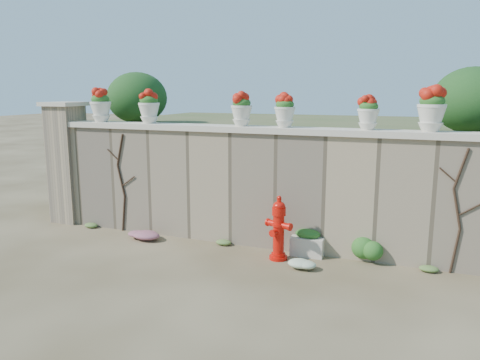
% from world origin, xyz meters
% --- Properties ---
extents(ground, '(80.00, 80.00, 0.00)m').
position_xyz_m(ground, '(0.00, 0.00, 0.00)').
color(ground, '#463923').
rests_on(ground, ground).
extents(stone_wall, '(8.00, 0.40, 2.00)m').
position_xyz_m(stone_wall, '(0.00, 1.80, 1.00)').
color(stone_wall, gray).
rests_on(stone_wall, ground).
extents(wall_cap, '(8.10, 0.52, 0.10)m').
position_xyz_m(wall_cap, '(0.00, 1.80, 2.05)').
color(wall_cap, beige).
rests_on(wall_cap, stone_wall).
extents(gate_pillar, '(0.72, 0.72, 2.48)m').
position_xyz_m(gate_pillar, '(-4.15, 1.80, 1.26)').
color(gate_pillar, gray).
rests_on(gate_pillar, ground).
extents(raised_fill, '(9.00, 6.00, 2.00)m').
position_xyz_m(raised_fill, '(0.00, 5.00, 1.00)').
color(raised_fill, '#384C23').
rests_on(raised_fill, ground).
extents(back_shrub_left, '(1.30, 1.30, 1.10)m').
position_xyz_m(back_shrub_left, '(-3.20, 3.00, 2.55)').
color(back_shrub_left, '#143814').
rests_on(back_shrub_left, raised_fill).
extents(back_shrub_right, '(1.30, 1.30, 1.10)m').
position_xyz_m(back_shrub_right, '(3.40, 3.00, 2.55)').
color(back_shrub_right, '#143814').
rests_on(back_shrub_right, raised_fill).
extents(vine_left, '(0.60, 0.04, 1.91)m').
position_xyz_m(vine_left, '(-2.67, 1.58, 0.99)').
color(vine_left, black).
rests_on(vine_left, ground).
extents(vine_right, '(0.60, 0.04, 1.91)m').
position_xyz_m(vine_right, '(3.23, 1.58, 0.99)').
color(vine_right, black).
rests_on(vine_right, ground).
extents(fire_hydrant, '(0.46, 0.32, 1.05)m').
position_xyz_m(fire_hydrant, '(0.61, 1.19, 0.53)').
color(fire_hydrant, red).
rests_on(fire_hydrant, ground).
extents(planter_box, '(0.55, 0.33, 0.45)m').
position_xyz_m(planter_box, '(1.01, 1.55, 0.21)').
color(planter_box, beige).
rests_on(planter_box, ground).
extents(green_shrub, '(0.52, 0.47, 0.50)m').
position_xyz_m(green_shrub, '(2.00, 1.55, 0.25)').
color(green_shrub, '#1E5119').
rests_on(green_shrub, ground).
extents(magenta_clump, '(0.79, 0.53, 0.21)m').
position_xyz_m(magenta_clump, '(-1.99, 1.28, 0.11)').
color(magenta_clump, '#C52784').
rests_on(magenta_clump, ground).
extents(white_flowers, '(0.53, 0.42, 0.19)m').
position_xyz_m(white_flowers, '(1.04, 0.95, 0.10)').
color(white_flowers, white).
rests_on(white_flowers, ground).
extents(urn_pot_0, '(0.41, 0.41, 0.64)m').
position_xyz_m(urn_pot_0, '(-3.24, 1.80, 2.41)').
color(urn_pot_0, beige).
rests_on(urn_pot_0, wall_cap).
extents(urn_pot_1, '(0.39, 0.39, 0.62)m').
position_xyz_m(urn_pot_1, '(-2.14, 1.80, 2.41)').
color(urn_pot_1, beige).
rests_on(urn_pot_1, wall_cap).
extents(urn_pot_2, '(0.37, 0.37, 0.57)m').
position_xyz_m(urn_pot_2, '(-0.28, 1.80, 2.38)').
color(urn_pot_2, beige).
rests_on(urn_pot_2, wall_cap).
extents(urn_pot_3, '(0.35, 0.35, 0.55)m').
position_xyz_m(urn_pot_3, '(0.50, 1.80, 2.37)').
color(urn_pot_3, beige).
rests_on(urn_pot_3, wall_cap).
extents(urn_pot_4, '(0.34, 0.34, 0.53)m').
position_xyz_m(urn_pot_4, '(1.86, 1.80, 2.36)').
color(urn_pot_4, beige).
rests_on(urn_pot_4, wall_cap).
extents(urn_pot_5, '(0.42, 0.42, 0.66)m').
position_xyz_m(urn_pot_5, '(2.77, 1.80, 2.43)').
color(urn_pot_5, beige).
rests_on(urn_pot_5, wall_cap).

